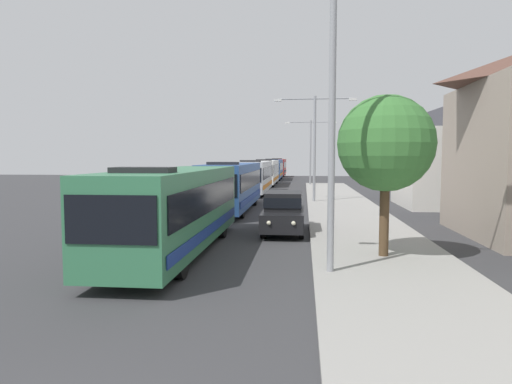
{
  "coord_description": "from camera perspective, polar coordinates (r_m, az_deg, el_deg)",
  "views": [
    {
      "loc": [
        3.3,
        -3.98,
        3.51
      ],
      "look_at": [
        1.1,
        17.13,
        1.87
      ],
      "focal_mm": 32.17,
      "sensor_mm": 36.0,
      "label": 1
    }
  ],
  "objects": [
    {
      "name": "bus_rear",
      "position": [
        69.37,
        2.14,
        2.91
      ],
      "size": [
        2.58,
        10.57,
        3.21
      ],
      "color": "#284C8C",
      "rests_on": "ground_plane"
    },
    {
      "name": "bus_second_in_line",
      "position": [
        29.82,
        -2.94,
        0.91
      ],
      "size": [
        2.58,
        11.75,
        3.21
      ],
      "color": "#284C8C",
      "rests_on": "ground_plane"
    },
    {
      "name": "streetlamp_near",
      "position": [
        13.59,
        9.49,
        12.78
      ],
      "size": [
        6.42,
        0.28,
        8.74
      ],
      "color": "gray",
      "rests_on": "sidewalk"
    },
    {
      "name": "bus_lead",
      "position": [
        16.97,
        -9.82,
        -1.81
      ],
      "size": [
        2.58,
        11.58,
        3.21
      ],
      "color": "#33724C",
      "rests_on": "ground_plane"
    },
    {
      "name": "roadside_tree",
      "position": [
        16.0,
        15.84,
        5.78
      ],
      "size": [
        3.23,
        3.23,
        5.42
      ],
      "color": "#4C3823",
      "rests_on": "sidewalk"
    },
    {
      "name": "house_distant_gabled",
      "position": [
        34.97,
        23.39,
        4.38
      ],
      "size": [
        7.51,
        7.56,
        7.28
      ],
      "color": "beige",
      "rests_on": "ground_plane"
    },
    {
      "name": "bus_tail_end",
      "position": [
        82.58,
        2.75,
        3.15
      ],
      "size": [
        2.58,
        11.02,
        3.21
      ],
      "color": "maroon",
      "rests_on": "ground_plane"
    },
    {
      "name": "bus_fourth_in_line",
      "position": [
        56.5,
        1.27,
        2.57
      ],
      "size": [
        2.58,
        11.25,
        3.21
      ],
      "color": "silver",
      "rests_on": "ground_plane"
    },
    {
      "name": "streetlamp_far",
      "position": [
        56.23,
        6.79,
        5.85
      ],
      "size": [
        6.18,
        0.28,
        7.73
      ],
      "color": "gray",
      "rests_on": "sidewalk"
    },
    {
      "name": "white_suv",
      "position": [
        21.14,
        3.46,
        -2.32
      ],
      "size": [
        1.86,
        4.74,
        1.9
      ],
      "color": "black",
      "rests_on": "ground_plane"
    },
    {
      "name": "bus_middle",
      "position": [
        43.08,
        -0.19,
        2.0
      ],
      "size": [
        2.58,
        11.11,
        3.21
      ],
      "color": "silver",
      "rests_on": "ground_plane"
    },
    {
      "name": "streetlamp_mid",
      "position": [
        34.85,
        7.3,
        6.85
      ],
      "size": [
        6.1,
        0.28,
        7.87
      ],
      "color": "gray",
      "rests_on": "sidewalk"
    }
  ]
}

